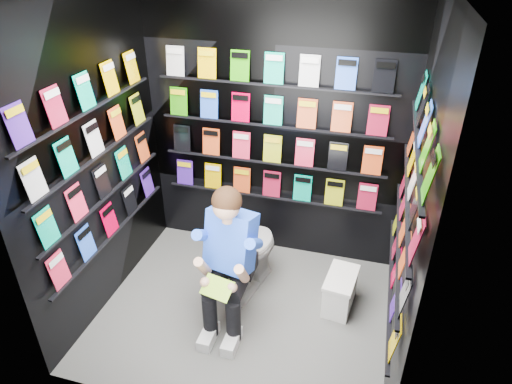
# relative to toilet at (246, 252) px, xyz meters

# --- Properties ---
(floor) EXTENTS (2.40, 2.40, 0.00)m
(floor) POSITION_rel_toilet_xyz_m (0.08, -0.36, -0.37)
(floor) COLOR #60605D
(floor) RESTS_ON ground
(wall_back) EXTENTS (2.40, 0.04, 2.60)m
(wall_back) POSITION_rel_toilet_xyz_m (0.08, 0.64, 0.93)
(wall_back) COLOR black
(wall_back) RESTS_ON floor
(wall_front) EXTENTS (2.40, 0.04, 2.60)m
(wall_front) POSITION_rel_toilet_xyz_m (0.08, -1.36, 0.93)
(wall_front) COLOR black
(wall_front) RESTS_ON floor
(wall_left) EXTENTS (0.04, 2.00, 2.60)m
(wall_left) POSITION_rel_toilet_xyz_m (-1.12, -0.36, 0.93)
(wall_left) COLOR black
(wall_left) RESTS_ON floor
(wall_right) EXTENTS (0.04, 2.00, 2.60)m
(wall_right) POSITION_rel_toilet_xyz_m (1.28, -0.36, 0.93)
(wall_right) COLOR black
(wall_right) RESTS_ON floor
(comics_back) EXTENTS (2.10, 0.06, 1.37)m
(comics_back) POSITION_rel_toilet_xyz_m (0.08, 0.61, 0.94)
(comics_back) COLOR #F02A4F
(comics_back) RESTS_ON wall_back
(comics_left) EXTENTS (0.06, 1.70, 1.37)m
(comics_left) POSITION_rel_toilet_xyz_m (-1.09, -0.36, 0.94)
(comics_left) COLOR #F02A4F
(comics_left) RESTS_ON wall_left
(comics_right) EXTENTS (0.06, 1.70, 1.37)m
(comics_right) POSITION_rel_toilet_xyz_m (1.25, -0.36, 0.94)
(comics_right) COLOR #F02A4F
(comics_right) RESTS_ON wall_right
(toilet) EXTENTS (0.57, 0.82, 0.73)m
(toilet) POSITION_rel_toilet_xyz_m (0.00, 0.00, 0.00)
(toilet) COLOR white
(toilet) RESTS_ON floor
(longbox) EXTENTS (0.26, 0.42, 0.30)m
(longbox) POSITION_rel_toilet_xyz_m (0.86, -0.05, -0.22)
(longbox) COLOR white
(longbox) RESTS_ON floor
(longbox_lid) EXTENTS (0.29, 0.45, 0.03)m
(longbox_lid) POSITION_rel_toilet_xyz_m (0.86, -0.05, -0.05)
(longbox_lid) COLOR white
(longbox_lid) RESTS_ON longbox
(reader) EXTENTS (0.65, 0.83, 1.37)m
(reader) POSITION_rel_toilet_xyz_m (0.00, -0.38, 0.39)
(reader) COLOR blue
(reader) RESTS_ON toilet
(held_comic) EXTENTS (0.26, 0.19, 0.10)m
(held_comic) POSITION_rel_toilet_xyz_m (0.00, -0.73, 0.21)
(held_comic) COLOR green
(held_comic) RESTS_ON reader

